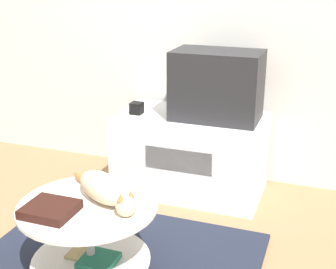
# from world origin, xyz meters

# --- Properties ---
(wall_back) EXTENTS (8.00, 0.05, 2.60)m
(wall_back) POSITION_xyz_m (0.00, 1.59, 1.30)
(wall_back) COLOR silver
(wall_back) RESTS_ON ground_plane
(tv_stand) EXTENTS (1.03, 0.57, 0.57)m
(tv_stand) POSITION_xyz_m (0.10, 1.22, 0.28)
(tv_stand) COLOR white
(tv_stand) RESTS_ON ground_plane
(tv) EXTENTS (0.58, 0.36, 0.46)m
(tv) POSITION_xyz_m (0.28, 1.21, 0.80)
(tv) COLOR #232326
(tv) RESTS_ON tv_stand
(speaker) EXTENTS (0.08, 0.08, 0.08)m
(speaker) POSITION_xyz_m (-0.27, 1.13, 0.61)
(speaker) COLOR black
(speaker) RESTS_ON tv_stand
(coffee_table) EXTENTS (0.70, 0.70, 0.41)m
(coffee_table) POSITION_xyz_m (-0.07, 0.05, 0.27)
(coffee_table) COLOR #B2B2B7
(coffee_table) RESTS_ON rug
(dvd_box) EXTENTS (0.24, 0.21, 0.04)m
(dvd_box) POSITION_xyz_m (-0.19, -0.09, 0.46)
(dvd_box) COLOR black
(dvd_box) RESTS_ON coffee_table
(cat) EXTENTS (0.50, 0.35, 0.13)m
(cat) POSITION_xyz_m (-0.01, 0.11, 0.50)
(cat) COLOR beige
(cat) RESTS_ON coffee_table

